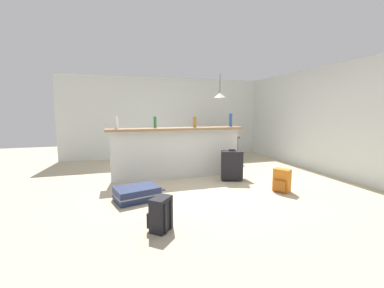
{
  "coord_description": "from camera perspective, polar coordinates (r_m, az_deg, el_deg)",
  "views": [
    {
      "loc": [
        -1.65,
        -4.82,
        1.46
      ],
      "look_at": [
        -0.06,
        0.41,
        0.73
      ],
      "focal_mm": 23.25,
      "sensor_mm": 36.0,
      "label": 1
    }
  ],
  "objects": [
    {
      "name": "ground_plane",
      "position": [
        5.31,
        1.96,
        -8.68
      ],
      "size": [
        13.0,
        13.0,
        0.05
      ],
      "primitive_type": "cube",
      "color": "#BCAD8E"
    },
    {
      "name": "wall_back",
      "position": [
        8.05,
        -5.06,
        6.06
      ],
      "size": [
        6.6,
        0.1,
        2.5
      ],
      "primitive_type": "cube",
      "color": "silver",
      "rests_on": "ground_plane"
    },
    {
      "name": "wall_right",
      "position": [
        6.95,
        25.77,
        5.09
      ],
      "size": [
        0.1,
        6.0,
        2.5
      ],
      "primitive_type": "cube",
      "color": "silver",
      "rests_on": "ground_plane"
    },
    {
      "name": "partition_half_wall",
      "position": [
        5.46,
        -3.4,
        -2.29
      ],
      "size": [
        2.8,
        0.2,
        1.05
      ],
      "primitive_type": "cube",
      "color": "silver",
      "rests_on": "ground_plane"
    },
    {
      "name": "bar_countertop",
      "position": [
        5.39,
        -3.44,
        3.49
      ],
      "size": [
        2.96,
        0.4,
        0.05
      ],
      "primitive_type": "cube",
      "color": "#93704C",
      "rests_on": "partition_half_wall"
    },
    {
      "name": "bottle_white",
      "position": [
        5.28,
        -16.95,
        4.72
      ],
      "size": [
        0.07,
        0.07,
        0.25
      ],
      "primitive_type": "cylinder",
      "color": "silver",
      "rests_on": "bar_countertop"
    },
    {
      "name": "bottle_green",
      "position": [
        5.39,
        -8.47,
        4.98
      ],
      "size": [
        0.06,
        0.06,
        0.24
      ],
      "primitive_type": "cylinder",
      "color": "#2D6B38",
      "rests_on": "bar_countertop"
    },
    {
      "name": "bottle_amber",
      "position": [
        5.44,
        0.62,
        5.03
      ],
      "size": [
        0.07,
        0.07,
        0.23
      ],
      "primitive_type": "cylinder",
      "color": "#9E661E",
      "rests_on": "bar_countertop"
    },
    {
      "name": "bottle_blue",
      "position": [
        5.87,
        8.84,
        5.45
      ],
      "size": [
        0.07,
        0.07,
        0.3
      ],
      "primitive_type": "cylinder",
      "color": "#284C89",
      "rests_on": "bar_countertop"
    },
    {
      "name": "dining_table",
      "position": [
        7.24,
        5.63,
        1.09
      ],
      "size": [
        1.1,
        0.8,
        0.74
      ],
      "color": "#4C331E",
      "rests_on": "ground_plane"
    },
    {
      "name": "dining_chair_near_partition",
      "position": [
        6.72,
        7.29,
        -0.57
      ],
      "size": [
        0.47,
        0.47,
        0.93
      ],
      "color": "#4C331E",
      "rests_on": "ground_plane"
    },
    {
      "name": "dining_chair_far_side",
      "position": [
        7.74,
        4.69,
        0.54
      ],
      "size": [
        0.41,
        0.41,
        0.93
      ],
      "color": "#4C331E",
      "rests_on": "ground_plane"
    },
    {
      "name": "pendant_lamp",
      "position": [
        7.24,
        6.39,
        11.03
      ],
      "size": [
        0.34,
        0.34,
        0.71
      ],
      "color": "black"
    },
    {
      "name": "suitcase_flat_navy",
      "position": [
        4.29,
        -12.5,
        -10.98
      ],
      "size": [
        0.89,
        0.66,
        0.22
      ],
      "color": "#1E284C",
      "rests_on": "ground_plane"
    },
    {
      "name": "suitcase_upright_black",
      "position": [
        5.32,
        9.11,
        -4.8
      ],
      "size": [
        0.49,
        0.37,
        0.67
      ],
      "color": "black",
      "rests_on": "ground_plane"
    },
    {
      "name": "backpack_orange",
      "position": [
        4.85,
        19.88,
        -7.93
      ],
      "size": [
        0.33,
        0.33,
        0.42
      ],
      "color": "orange",
      "rests_on": "ground_plane"
    },
    {
      "name": "backpack_black",
      "position": [
        3.19,
        -7.23,
        -15.72
      ],
      "size": [
        0.34,
        0.34,
        0.42
      ],
      "color": "black",
      "rests_on": "ground_plane"
    }
  ]
}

